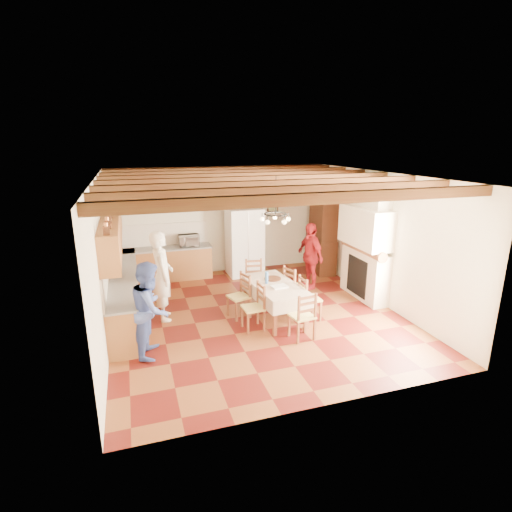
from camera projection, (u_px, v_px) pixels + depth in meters
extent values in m
cube|color=#52120D|center=(256.00, 315.00, 8.71)|extent=(6.00, 6.50, 0.02)
cube|color=white|center=(256.00, 175.00, 7.87)|extent=(6.00, 6.50, 0.02)
cube|color=beige|center=(221.00, 220.00, 11.27)|extent=(6.00, 0.02, 3.00)
cube|color=beige|center=(330.00, 310.00, 5.31)|extent=(6.00, 0.02, 3.00)
cube|color=beige|center=(102.00, 262.00, 7.41)|extent=(0.02, 6.50, 3.00)
cube|color=beige|center=(380.00, 238.00, 9.17)|extent=(0.02, 6.50, 3.00)
cube|color=brown|center=(124.00, 294.00, 8.76)|extent=(0.60, 4.30, 0.86)
cube|color=brown|center=(168.00, 264.00, 10.83)|extent=(2.30, 0.60, 0.86)
cube|color=slate|center=(122.00, 274.00, 8.63)|extent=(0.62, 4.30, 0.04)
cube|color=slate|center=(167.00, 248.00, 10.71)|extent=(2.34, 0.62, 0.04)
cube|color=white|center=(107.00, 261.00, 8.46)|extent=(0.03, 4.30, 0.60)
cube|color=white|center=(166.00, 234.00, 10.88)|extent=(2.30, 0.03, 0.60)
cube|color=brown|center=(112.00, 231.00, 8.32)|extent=(0.35, 4.20, 0.70)
cube|color=black|center=(273.00, 205.00, 11.60)|extent=(0.34, 0.03, 0.42)
cube|color=white|center=(244.00, 242.00, 11.13)|extent=(0.96, 0.80, 1.89)
cube|color=beige|center=(274.00, 285.00, 8.41)|extent=(1.04, 1.81, 0.05)
cube|color=brown|center=(275.00, 319.00, 7.70)|extent=(0.08, 0.08, 0.72)
cube|color=brown|center=(307.00, 313.00, 7.97)|extent=(0.08, 0.08, 0.72)
cube|color=brown|center=(245.00, 292.00, 9.06)|extent=(0.08, 0.08, 0.72)
cube|color=brown|center=(274.00, 287.00, 9.33)|extent=(0.08, 0.08, 0.72)
torus|color=black|center=(275.00, 214.00, 7.98)|extent=(0.47, 0.47, 0.03)
imported|color=white|center=(162.00, 276.00, 8.30)|extent=(0.47, 0.70, 1.92)
imported|color=#4356A1|center=(151.00, 309.00, 6.94)|extent=(0.82, 0.96, 1.70)
imported|color=#A41A1F|center=(310.00, 256.00, 10.11)|extent=(0.56, 1.05, 1.70)
imported|color=silver|center=(189.00, 240.00, 10.83)|extent=(0.55, 0.37, 0.30)
imported|color=#34170C|center=(242.00, 203.00, 10.81)|extent=(0.35, 0.35, 0.29)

